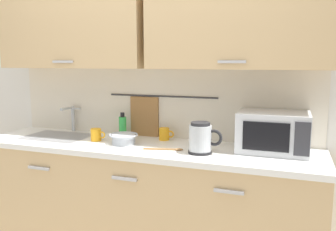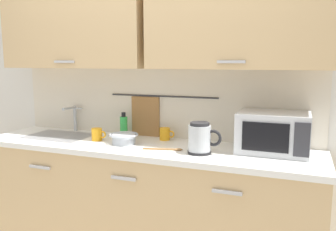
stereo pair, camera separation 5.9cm
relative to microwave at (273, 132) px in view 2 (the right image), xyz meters
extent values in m
cube|color=tan|center=(-0.90, -0.11, -0.61)|extent=(2.50, 0.60, 0.86)
cube|color=#B7B7BC|center=(-1.59, -0.42, -0.30)|extent=(0.18, 0.02, 0.02)
cube|color=#B7B7BC|center=(-0.90, -0.42, -0.30)|extent=(0.18, 0.02, 0.02)
cube|color=#B7B7BC|center=(-0.22, -0.42, -0.30)|extent=(0.18, 0.02, 0.02)
cube|color=white|center=(-0.90, -0.11, -0.16)|extent=(2.53, 0.63, 0.04)
cube|color=#9EA0A5|center=(-1.68, -0.09, -0.18)|extent=(0.52, 0.38, 0.09)
cube|color=silver|center=(-0.90, 0.22, 0.21)|extent=(3.70, 0.06, 2.50)
cube|color=beige|center=(-0.90, 0.19, 0.14)|extent=(2.50, 0.01, 0.55)
cube|color=tan|center=(-1.54, 0.03, 0.77)|extent=(1.22, 0.33, 0.70)
cube|color=#B7B7BC|center=(-1.54, -0.15, 0.47)|extent=(0.18, 0.01, 0.02)
cube|color=tan|center=(-0.27, 0.03, 0.77)|extent=(1.22, 0.33, 0.70)
cube|color=#B7B7BC|center=(-0.27, -0.15, 0.47)|extent=(0.18, 0.01, 0.02)
cylinder|color=#333338|center=(-0.86, 0.17, 0.19)|extent=(0.90, 0.01, 0.01)
cube|color=olive|center=(-1.01, 0.17, 0.01)|extent=(0.24, 0.02, 0.34)
cylinder|color=#B2B5BA|center=(-1.68, 0.14, -0.03)|extent=(0.03, 0.03, 0.22)
cylinder|color=#B2B5BA|center=(-1.68, 0.06, 0.07)|extent=(0.02, 0.16, 0.02)
cube|color=#B2B5BA|center=(-1.64, 0.14, 0.06)|extent=(0.07, 0.02, 0.01)
cube|color=silver|center=(0.00, 0.00, 0.00)|extent=(0.46, 0.34, 0.27)
cube|color=black|center=(-0.04, -0.17, 0.00)|extent=(0.29, 0.01, 0.18)
cube|color=#2D2D33|center=(0.18, -0.17, 0.00)|extent=(0.09, 0.01, 0.21)
cylinder|color=black|center=(-0.45, -0.21, -0.13)|extent=(0.16, 0.16, 0.02)
cylinder|color=#B2B7BC|center=(-0.45, -0.21, -0.03)|extent=(0.15, 0.15, 0.17)
cylinder|color=#262628|center=(-0.45, -0.21, 0.06)|extent=(0.13, 0.13, 0.02)
torus|color=black|center=(-0.36, -0.21, -0.02)|extent=(0.11, 0.02, 0.11)
cylinder|color=green|center=(-1.17, 0.09, -0.06)|extent=(0.06, 0.06, 0.16)
cylinder|color=black|center=(-1.17, 0.09, 0.04)|extent=(0.03, 0.03, 0.04)
cylinder|color=orange|center=(-1.29, -0.12, -0.09)|extent=(0.08, 0.08, 0.09)
torus|color=orange|center=(-1.24, -0.12, -0.09)|extent=(0.06, 0.01, 0.06)
cylinder|color=#A5ADB7|center=(-1.04, -0.15, -0.10)|extent=(0.17, 0.17, 0.07)
torus|color=#A5ADB7|center=(-1.04, -0.15, -0.07)|extent=(0.21, 0.21, 0.01)
cylinder|color=orange|center=(-0.81, 0.08, -0.09)|extent=(0.08, 0.08, 0.09)
torus|color=orange|center=(-0.76, 0.08, -0.09)|extent=(0.06, 0.01, 0.06)
cube|color=#9E7042|center=(-0.74, -0.21, -0.13)|extent=(0.22, 0.07, 0.01)
ellipsoid|color=#9E7042|center=(-0.60, -0.18, -0.13)|extent=(0.07, 0.05, 0.01)
camera|label=1|loc=(0.11, -2.39, 0.47)|focal=37.31mm
camera|label=2|loc=(0.16, -2.37, 0.47)|focal=37.31mm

